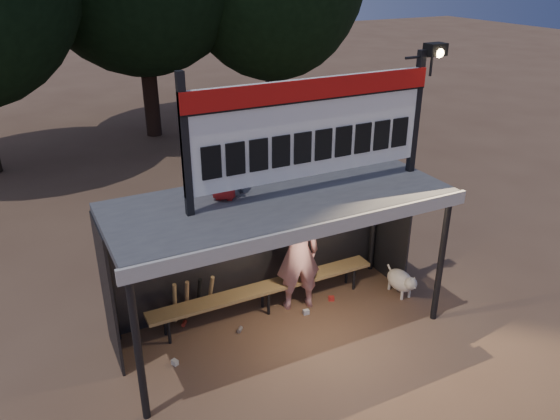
% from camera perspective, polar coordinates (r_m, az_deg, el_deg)
% --- Properties ---
extents(ground, '(80.00, 80.00, 0.00)m').
position_cam_1_polar(ground, '(9.04, 0.01, -12.22)').
color(ground, brown).
rests_on(ground, ground).
extents(player, '(0.84, 0.64, 2.06)m').
position_cam_1_polar(player, '(9.00, 1.88, -4.54)').
color(player, white).
rests_on(player, ground).
extents(child_a, '(0.55, 0.48, 0.96)m').
position_cam_1_polar(child_a, '(7.82, -5.50, 4.93)').
color(child_a, slate).
rests_on(child_a, dugout_shelter).
extents(child_b, '(0.52, 0.47, 0.89)m').
position_cam_1_polar(child_b, '(7.66, -5.96, 4.20)').
color(child_b, '#B01C1B').
rests_on(child_b, dugout_shelter).
extents(dugout_shelter, '(5.10, 2.08, 2.32)m').
position_cam_1_polar(dugout_shelter, '(8.26, -0.75, -1.01)').
color(dugout_shelter, '#434345').
rests_on(dugout_shelter, ground).
extents(scoreboard_assembly, '(4.10, 0.27, 1.99)m').
position_cam_1_polar(scoreboard_assembly, '(7.77, 3.76, 8.94)').
color(scoreboard_assembly, black).
rests_on(scoreboard_assembly, dugout_shelter).
extents(bench, '(4.00, 0.35, 0.48)m').
position_cam_1_polar(bench, '(9.19, -1.55, -8.22)').
color(bench, olive).
rests_on(bench, ground).
extents(dog, '(0.36, 0.81, 0.49)m').
position_cam_1_polar(dog, '(9.92, 12.58, -7.24)').
color(dog, white).
rests_on(dog, ground).
extents(bats, '(0.68, 0.35, 0.84)m').
position_cam_1_polar(bats, '(9.06, -9.10, -9.12)').
color(bats, '#9B7948').
rests_on(bats, ground).
extents(litter, '(3.04, 0.98, 0.08)m').
position_cam_1_polar(litter, '(9.07, -3.01, -11.80)').
color(litter, '#B3241E').
rests_on(litter, ground).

